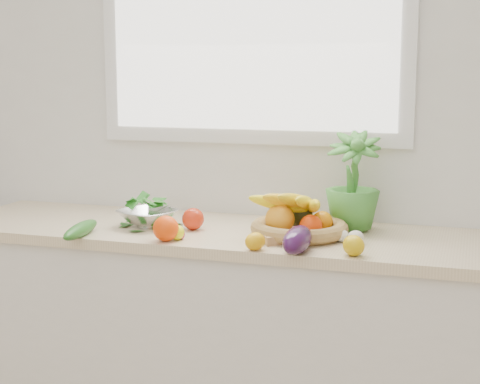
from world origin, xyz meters
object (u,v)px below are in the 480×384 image
(apple, at_px, (193,219))
(cucumber, at_px, (81,230))
(eggplant, at_px, (297,240))
(fruit_basket, at_px, (298,222))
(colander_with_spinach, at_px, (148,212))
(potted_herb, at_px, (353,180))

(apple, distance_m, cucumber, 0.42)
(eggplant, xyz_separation_m, fruit_basket, (-0.05, 0.24, 0.01))
(eggplant, bearing_deg, cucumber, -179.42)
(eggplant, xyz_separation_m, cucumber, (-0.81, -0.01, -0.02))
(cucumber, xyz_separation_m, colander_with_spinach, (0.16, 0.23, 0.03))
(cucumber, distance_m, potted_herb, 1.02)
(potted_herb, bearing_deg, apple, -163.38)
(colander_with_spinach, bearing_deg, apple, 1.33)
(apple, bearing_deg, fruit_basket, 2.01)
(eggplant, distance_m, fruit_basket, 0.24)
(apple, height_order, fruit_basket, fruit_basket)
(apple, xyz_separation_m, eggplant, (0.46, -0.22, 0.00))
(cucumber, height_order, fruit_basket, fruit_basket)
(apple, height_order, eggplant, eggplant)
(potted_herb, height_order, colander_with_spinach, potted_herb)
(cucumber, xyz_separation_m, potted_herb, (0.92, 0.40, 0.17))
(apple, relative_size, colander_with_spinach, 0.31)
(cucumber, relative_size, fruit_basket, 0.62)
(potted_herb, bearing_deg, eggplant, -106.22)
(eggplant, height_order, colander_with_spinach, colander_with_spinach)
(cucumber, bearing_deg, potted_herb, 23.68)
(apple, xyz_separation_m, colander_with_spinach, (-0.19, -0.00, 0.02))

